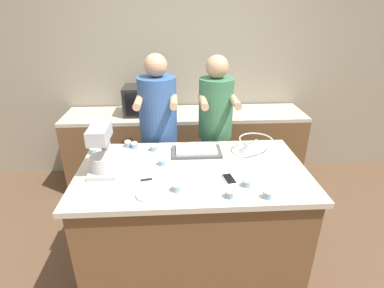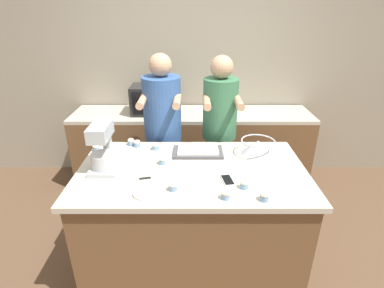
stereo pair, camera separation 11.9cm
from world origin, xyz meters
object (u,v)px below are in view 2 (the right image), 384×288
at_px(stand_mixer, 103,150).
at_px(cupcake_2, 244,184).
at_px(microwave_oven, 154,99).
at_px(small_plate, 147,193).
at_px(knife, 153,177).
at_px(cupcake_0, 156,146).
at_px(cupcake_8, 131,142).
at_px(person_right, 219,139).
at_px(cupcake_1, 96,148).
at_px(cupcake_4, 137,143).
at_px(cell_phone, 227,180).
at_px(person_left, 163,139).
at_px(cupcake_5, 226,194).
at_px(mixing_bowl, 258,147).
at_px(baking_tray, 198,151).
at_px(cupcake_7, 162,160).
at_px(cupcake_3, 264,196).
at_px(cupcake_6, 173,186).

bearing_deg(stand_mixer, cupcake_2, -14.81).
bearing_deg(microwave_oven, small_plate, -85.25).
xyz_separation_m(knife, cupcake_0, (-0.03, 0.46, 0.03)).
relative_size(stand_mixer, cupcake_8, 5.78).
bearing_deg(person_right, cupcake_1, -158.68).
bearing_deg(cupcake_4, cell_phone, -37.96).
bearing_deg(person_left, cupcake_5, -65.99).
bearing_deg(cupcake_5, cupcake_2, 41.70).
xyz_separation_m(mixing_bowl, knife, (-0.80, -0.37, -0.06)).
bearing_deg(baking_tray, mixing_bowl, -2.37).
bearing_deg(cupcake_0, person_right, 33.93).
bearing_deg(cupcake_7, cupcake_2, -30.31).
bearing_deg(cupcake_1, cupcake_2, -26.08).
xyz_separation_m(baking_tray, cupcake_1, (-0.85, 0.04, 0.01)).
bearing_deg(cupcake_4, microwave_oven, 88.02).
relative_size(person_right, knife, 7.65).
height_order(knife, cupcake_0, cupcake_0).
bearing_deg(cupcake_2, baking_tray, 120.01).
bearing_deg(cupcake_8, microwave_oven, 84.57).
distance_m(cell_phone, cupcake_3, 0.30).
bearing_deg(person_right, cupcake_4, -156.00).
bearing_deg(cupcake_2, cupcake_1, 153.92).
bearing_deg(cupcake_2, microwave_oven, 115.14).
bearing_deg(small_plate, person_right, 62.05).
bearing_deg(cell_phone, baking_tray, 114.65).
distance_m(stand_mixer, cupcake_2, 1.03).
bearing_deg(cupcake_5, person_left, 114.01).
xyz_separation_m(cupcake_0, cupcake_8, (-0.22, 0.09, 0.00)).
distance_m(stand_mixer, cupcake_5, 0.94).
xyz_separation_m(cupcake_1, cupcake_5, (1.01, -0.68, 0.00)).
xyz_separation_m(microwave_oven, cell_phone, (0.68, -1.58, -0.12)).
relative_size(person_left, cupcake_0, 27.66).
distance_m(cupcake_0, cupcake_5, 0.88).
distance_m(mixing_bowl, cupcake_3, 0.64).
bearing_deg(cupcake_1, cupcake_5, -34.07).
xyz_separation_m(person_right, cupcake_7, (-0.49, -0.64, 0.10)).
bearing_deg(cupcake_6, person_left, 98.68).
bearing_deg(cupcake_6, cupcake_1, 138.92).
bearing_deg(cupcake_2, cupcake_4, 141.68).
height_order(cupcake_2, cupcake_4, same).
distance_m(person_left, small_plate, 1.05).
bearing_deg(person_right, cupcake_8, -159.72).
bearing_deg(cupcake_1, person_left, 38.54).
bearing_deg(mixing_bowl, cell_phone, -124.85).
relative_size(microwave_oven, cupcake_0, 8.49).
xyz_separation_m(cell_phone, cupcake_4, (-0.72, 0.56, 0.03)).
bearing_deg(cell_phone, small_plate, -163.67).
height_order(small_plate, cupcake_2, cupcake_2).
xyz_separation_m(cupcake_2, cupcake_4, (-0.82, 0.65, 0.00)).
xyz_separation_m(cell_phone, cupcake_6, (-0.37, -0.11, 0.03)).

